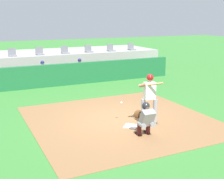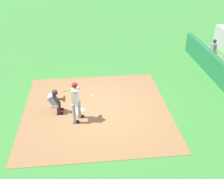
% 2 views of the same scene
% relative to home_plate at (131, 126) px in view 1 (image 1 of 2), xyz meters
% --- Properties ---
extents(ground_plane, '(80.00, 80.00, 0.00)m').
position_rel_home_plate_xyz_m(ground_plane, '(0.00, 0.80, -0.02)').
color(ground_plane, '#387A33').
extents(dirt_infield, '(6.40, 6.40, 0.01)m').
position_rel_home_plate_xyz_m(dirt_infield, '(0.00, 0.80, -0.02)').
color(dirt_infield, olive).
rests_on(dirt_infield, ground).
extents(home_plate, '(0.62, 0.62, 0.02)m').
position_rel_home_plate_xyz_m(home_plate, '(0.00, 0.00, 0.00)').
color(home_plate, white).
rests_on(home_plate, dirt_infield).
extents(batter_at_plate, '(0.64, 0.81, 1.80)m').
position_rel_home_plate_xyz_m(batter_at_plate, '(0.69, -0.04, 1.01)').
color(batter_at_plate, '#99999E').
rests_on(batter_at_plate, ground).
extents(catcher_crouched, '(0.49, 1.91, 1.13)m').
position_rel_home_plate_xyz_m(catcher_crouched, '(-0.00, -0.92, 0.58)').
color(catcher_crouched, gray).
rests_on(catcher_crouched, ground).
extents(dugout_wall, '(13.00, 0.30, 1.20)m').
position_rel_home_plate_xyz_m(dugout_wall, '(0.00, 7.30, 0.58)').
color(dugout_wall, '#1E6638').
rests_on(dugout_wall, ground).
extents(dugout_bench, '(11.80, 0.44, 0.45)m').
position_rel_home_plate_xyz_m(dugout_bench, '(0.00, 8.30, 0.20)').
color(dugout_bench, olive).
rests_on(dugout_bench, ground).
extents(dugout_player_1, '(0.49, 0.70, 1.30)m').
position_rel_home_plate_xyz_m(dugout_player_1, '(-1.10, 8.14, 0.65)').
color(dugout_player_1, '#939399').
rests_on(dugout_player_1, ground).
extents(dugout_player_2, '(0.49, 0.70, 1.30)m').
position_rel_home_plate_xyz_m(dugout_player_2, '(1.11, 8.14, 0.65)').
color(dugout_player_2, '#939399').
rests_on(dugout_player_2, ground).
extents(stands_platform, '(15.00, 4.40, 1.40)m').
position_rel_home_plate_xyz_m(stands_platform, '(0.00, 11.70, 0.68)').
color(stands_platform, '#9E9E99').
rests_on(stands_platform, ground).
extents(stadium_seat_2, '(0.46, 0.46, 0.48)m').
position_rel_home_plate_xyz_m(stadium_seat_2, '(-2.44, 10.18, 1.51)').
color(stadium_seat_2, slate).
rests_on(stadium_seat_2, stands_platform).
extents(stadium_seat_3, '(0.46, 0.46, 0.48)m').
position_rel_home_plate_xyz_m(stadium_seat_3, '(-0.81, 10.18, 1.51)').
color(stadium_seat_3, slate).
rests_on(stadium_seat_3, stands_platform).
extents(stadium_seat_4, '(0.46, 0.46, 0.48)m').
position_rel_home_plate_xyz_m(stadium_seat_4, '(0.81, 10.18, 1.51)').
color(stadium_seat_4, slate).
rests_on(stadium_seat_4, stands_platform).
extents(stadium_seat_5, '(0.46, 0.46, 0.48)m').
position_rel_home_plate_xyz_m(stadium_seat_5, '(2.44, 10.18, 1.51)').
color(stadium_seat_5, slate).
rests_on(stadium_seat_5, stands_platform).
extents(stadium_seat_6, '(0.46, 0.46, 0.48)m').
position_rel_home_plate_xyz_m(stadium_seat_6, '(4.06, 10.18, 1.51)').
color(stadium_seat_6, slate).
rests_on(stadium_seat_6, stands_platform).
extents(stadium_seat_7, '(0.46, 0.46, 0.48)m').
position_rel_home_plate_xyz_m(stadium_seat_7, '(5.69, 10.18, 1.51)').
color(stadium_seat_7, slate).
rests_on(stadium_seat_7, stands_platform).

